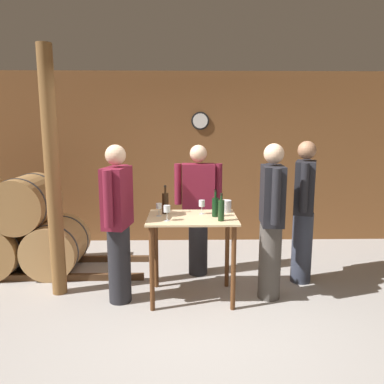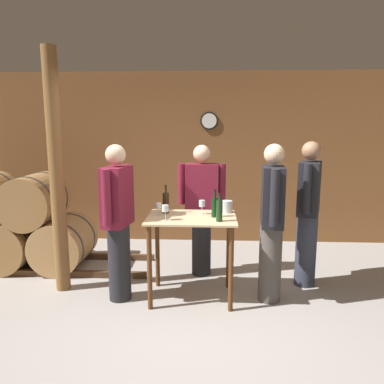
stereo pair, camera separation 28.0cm
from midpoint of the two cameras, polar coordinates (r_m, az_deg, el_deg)
name	(u,v)px [view 1 (the left image)]	position (r m, az deg, el deg)	size (l,w,h in m)	color
ground_plane	(206,321)	(3.84, -0.05, -19.10)	(14.00, 14.00, 0.00)	#9E9993
back_wall	(197,158)	(6.01, -0.52, 5.13)	(8.40, 0.08, 2.70)	brown
barrel_rack	(1,230)	(5.46, -28.47, -5.09)	(3.71, 0.79, 1.26)	#4C331E
tasting_table	(192,235)	(4.04, -1.97, -6.52)	(0.95, 0.69, 0.92)	#D1B284
wooden_post	(52,175)	(4.34, -22.25, 2.42)	(0.16, 0.16, 2.70)	brown
wine_bottle_far_left	(165,203)	(4.13, -6.04, -1.63)	(0.07, 0.07, 0.31)	black
wine_bottle_left	(215,206)	(3.97, 1.57, -2.23)	(0.07, 0.07, 0.29)	black
wine_bottle_center	(221,210)	(3.79, 2.36, -2.72)	(0.06, 0.06, 0.29)	#193819
wine_glass_near_left	(159,207)	(4.02, -7.07, -2.24)	(0.06, 0.06, 0.14)	silver
wine_glass_near_center	(167,209)	(3.81, -5.95, -2.65)	(0.07, 0.07, 0.16)	silver
wine_glass_near_right	(202,204)	(4.08, -0.46, -1.82)	(0.07, 0.07, 0.16)	silver
ice_bucket	(226,206)	(4.20, 3.29, -2.17)	(0.12, 0.12, 0.13)	silver
person_host	(304,209)	(4.57, 15.00, -2.55)	(0.34, 0.56, 1.70)	#333847
person_visitor_with_scarf	(271,219)	(4.05, 10.07, -4.03)	(0.25, 0.59, 1.69)	#4C4742
person_visitor_bearded	(198,207)	(4.66, -0.77, -2.36)	(0.59, 0.24, 1.64)	#232328
person_visitor_near_door	(118,221)	(4.01, -13.21, -4.34)	(0.29, 0.58, 1.69)	#232328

